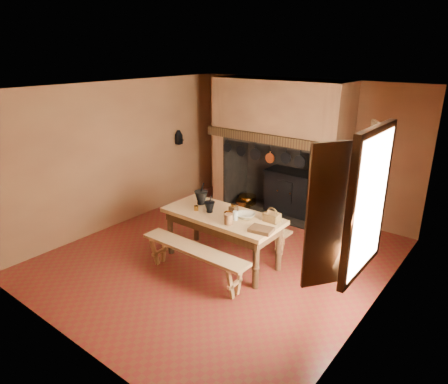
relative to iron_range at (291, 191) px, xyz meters
name	(u,v)px	position (x,y,z in m)	size (l,w,h in m)	color
floor	(221,257)	(0.04, -2.45, -0.48)	(5.50, 5.50, 0.00)	maroon
ceiling	(220,88)	(0.04, -2.45, 2.32)	(5.50, 5.50, 0.00)	silver
back_wall	(302,147)	(0.04, 0.30, 0.92)	(5.00, 0.02, 2.80)	brown
wall_left	(121,155)	(-2.46, -2.45, 0.92)	(0.02, 5.50, 2.80)	brown
wall_right	(380,217)	(2.54, -2.45, 0.92)	(0.02, 5.50, 2.80)	brown
wall_front	(62,240)	(0.04, -5.20, 0.92)	(5.00, 0.02, 2.80)	brown
chimney_breast	(280,129)	(-0.26, -0.14, 1.33)	(2.95, 0.96, 2.80)	brown
iron_range	(291,191)	(0.00, 0.00, 0.00)	(1.12, 0.55, 1.60)	black
hearth_pans	(245,201)	(-1.01, -0.23, -0.39)	(0.51, 0.62, 0.20)	#B17629
hanging_pans	(264,155)	(-0.30, -0.64, 0.88)	(1.92, 0.29, 0.27)	black
onion_string	(327,169)	(1.04, -0.66, 0.85)	(0.12, 0.10, 0.46)	#A54F1E
herb_bunch	(337,168)	(1.22, -0.66, 0.90)	(0.20, 0.20, 0.35)	#59622E
window	(359,201)	(2.39, -2.85, 1.22)	(0.39, 1.75, 1.76)	white
wall_coffee_mill	(179,136)	(-2.38, -0.90, 1.03)	(0.23, 0.16, 0.31)	black
work_table	(222,222)	(0.15, -2.54, 0.23)	(1.97, 0.87, 0.85)	tan
bench_front	(194,256)	(0.15, -3.24, -0.09)	(1.89, 0.33, 0.53)	tan
bench_back	(248,228)	(0.15, -1.82, -0.14)	(1.65, 0.29, 0.46)	tan
mortar_large	(201,197)	(-0.40, -2.42, 0.50)	(0.23, 0.23, 0.39)	black
mortar_small	(210,206)	(-0.06, -2.61, 0.47)	(0.18, 0.18, 0.30)	black
coffee_grinder	(233,209)	(0.26, -2.40, 0.44)	(0.15, 0.12, 0.18)	#372111
brass_mug_a	(196,208)	(-0.28, -2.69, 0.41)	(0.07, 0.07, 0.08)	#B17629
brass_mug_b	(236,209)	(0.27, -2.34, 0.42)	(0.08, 0.08, 0.09)	#B17629
mixing_bowl	(245,216)	(0.53, -2.45, 0.41)	(0.30, 0.30, 0.07)	#B3A989
stoneware_crock	(229,219)	(0.47, -2.79, 0.45)	(0.13, 0.13, 0.17)	brown
glass_jar	(235,216)	(0.46, -2.60, 0.44)	(0.08, 0.08, 0.14)	beige
wicker_basket	(272,217)	(0.93, -2.31, 0.44)	(0.24, 0.18, 0.23)	#553519
wooden_tray	(261,230)	(1.00, -2.71, 0.40)	(0.33, 0.24, 0.06)	#372111
brass_cup	(228,215)	(0.34, -2.63, 0.42)	(0.14, 0.14, 0.11)	#B17629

